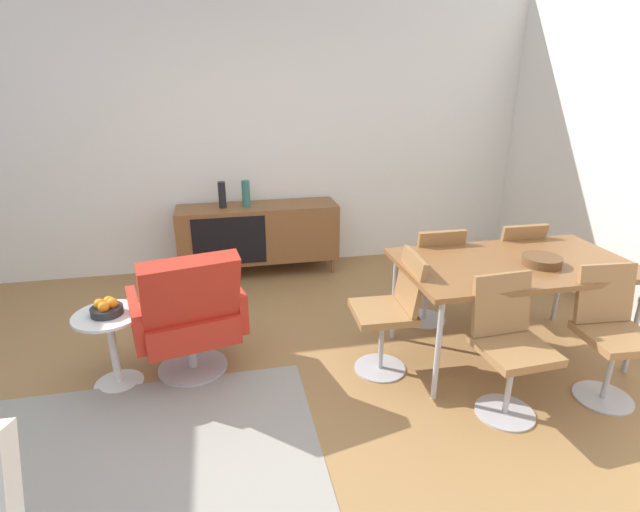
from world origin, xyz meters
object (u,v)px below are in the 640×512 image
Objects in this scene: wooden_bowl_on_table at (542,261)px; dining_chair_front_left at (509,342)px; sideboard at (258,232)px; dining_chair_back_left at (431,271)px; vase_sculptural_dark at (222,195)px; dining_table at (514,267)px; lounge_chair_red at (189,313)px; dining_chair_back_right at (509,265)px; vase_cobalt at (246,194)px; dining_chair_front_right at (611,330)px; fruit_bowl at (107,308)px; dining_chair_near_window at (392,309)px; side_table_round at (112,341)px.

dining_chair_front_left is (-0.50, -0.47, -0.30)m from wooden_bowl_on_table.
sideboard is 1.87× the size of dining_chair_back_left.
dining_table is (1.95, -1.96, -0.15)m from vase_sculptural_dark.
wooden_bowl_on_table is 0.27× the size of lounge_chair_red.
dining_chair_back_right is (0.21, 0.65, -0.30)m from wooden_bowl_on_table.
dining_chair_front_right is at bearing -50.56° from vase_cobalt.
dining_table is at bearing -122.01° from dining_chair_back_right.
dining_chair_front_left is 0.71m from dining_chair_front_right.
wooden_bowl_on_table is 0.87m from dining_chair_back_left.
fruit_bowl is (-2.73, 0.21, -0.13)m from dining_table.
sideboard is at bearing 110.32° from dining_chair_near_window.
lounge_chair_red is (-0.29, -1.74, -0.38)m from vase_sculptural_dark.
wooden_bowl_on_table is (0.14, -0.09, 0.07)m from dining_table.
dining_chair_front_right is at bearing -65.50° from wooden_bowl_on_table.
dining_chair_near_window is at bearing -69.68° from sideboard.
dining_chair_front_right reaches higher than wooden_bowl_on_table.
vase_sculptural_dark is at bearing 179.68° from sideboard.
vase_cobalt reaches higher than vase_sculptural_dark.
lounge_chair_red is (-0.52, -1.74, -0.38)m from vase_cobalt.
dining_chair_front_left is 1.12m from dining_chair_back_left.
dining_chair_near_window is 1.86m from side_table_round.
vase_cobalt is at bearing 178.94° from sideboard.
vase_sculptural_dark is at bearing 80.66° from lounge_chair_red.
dining_chair_near_window reaches higher than fruit_bowl.
dining_chair_near_window is (0.83, -1.96, -0.38)m from vase_cobalt.
side_table_round is 0.24m from fruit_bowl.
dining_table is 2.77m from side_table_round.
dining_chair_front_left is 2.03m from lounge_chair_red.
dining_chair_front_right is (1.24, -0.56, 0.00)m from dining_chair_near_window.
dining_chair_front_right is (0.35, -0.56, -0.23)m from dining_table.
vase_cobalt is 2.52m from dining_chair_back_right.
lounge_chair_red is at bearing 172.56° from wooden_bowl_on_table.
vase_cobalt is 1.01× the size of vase_sculptural_dark.
dining_table is 2.75m from fruit_bowl.
vase_sculptural_dark is 0.30× the size of dining_chair_front_left.
vase_cobalt is 1.29× the size of fruit_bowl.
lounge_chair_red is (-1.88, 0.78, -0.00)m from dining_chair_front_left.
sideboard is 3.08× the size of side_table_round.
dining_chair_front_right is at bearing -57.60° from dining_table.
dining_table is 8.00× the size of fruit_bowl.
vase_cobalt is 0.23m from vase_sculptural_dark.
dining_chair_front_left is 0.90× the size of lounge_chair_red.
dining_chair_front_left and dining_chair_back_left have the same top height.
vase_cobalt reaches higher than fruit_bowl.
dining_chair_front_left is (1.26, -2.51, 0.03)m from sideboard.
fruit_bowl is at bearing 162.04° from dining_chair_front_left.
side_table_round is (-2.38, -0.35, -0.15)m from dining_chair_back_left.
dining_chair_near_window is at bearing -155.60° from dining_chair_back_right.
dining_table is 0.70m from dining_chair_front_right.
dining_chair_front_left reaches higher than sideboard.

